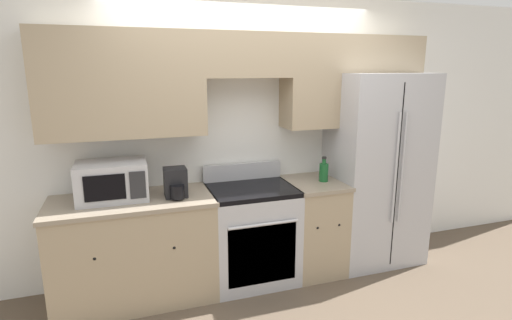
{
  "coord_description": "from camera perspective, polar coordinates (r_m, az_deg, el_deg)",
  "views": [
    {
      "loc": [
        -1.1,
        -2.95,
        1.94
      ],
      "look_at": [
        -0.0,
        0.31,
        1.14
      ],
      "focal_mm": 28.0,
      "sensor_mm": 36.0,
      "label": 1
    }
  ],
  "objects": [
    {
      "name": "electric_kettle",
      "position": [
        3.37,
        -11.39,
        -3.34
      ],
      "size": [
        0.18,
        0.24,
        0.24
      ],
      "color": "black",
      "rests_on": "lower_cabinets_left"
    },
    {
      "name": "ground_plane",
      "position": [
        3.7,
        1.61,
        -18.59
      ],
      "size": [
        12.0,
        12.0,
        0.0
      ],
      "primitive_type": "plane",
      "color": "brown"
    },
    {
      "name": "lower_cabinets_left",
      "position": [
        3.59,
        -16.9,
        -12.14
      ],
      "size": [
        1.32,
        0.64,
        0.89
      ],
      "color": "tan",
      "rests_on": "ground_plane"
    },
    {
      "name": "bottle",
      "position": [
        3.81,
        9.65,
        -1.65
      ],
      "size": [
        0.09,
        0.09,
        0.24
      ],
      "color": "#195928",
      "rests_on": "lower_cabinets_right"
    },
    {
      "name": "wall_back",
      "position": [
        3.73,
        -1.3,
        6.54
      ],
      "size": [
        8.0,
        0.39,
        2.6
      ],
      "color": "white",
      "rests_on": "ground_plane"
    },
    {
      "name": "oven_range",
      "position": [
        3.74,
        -0.64,
        -10.42
      ],
      "size": [
        0.77,
        0.65,
        1.05
      ],
      "color": "#B7B7BC",
      "rests_on": "ground_plane"
    },
    {
      "name": "refrigerator",
      "position": [
        4.19,
        16.54,
        -1.23
      ],
      "size": [
        0.91,
        0.74,
        1.89
      ],
      "color": "#B7B7BC",
      "rests_on": "ground_plane"
    },
    {
      "name": "microwave",
      "position": [
        3.44,
        -19.87,
        -2.81
      ],
      "size": [
        0.55,
        0.39,
        0.31
      ],
      "color": "#B7B7BC",
      "rests_on": "lower_cabinets_left"
    },
    {
      "name": "lower_cabinets_right",
      "position": [
        3.96,
        8.09,
        -9.23
      ],
      "size": [
        0.5,
        0.64,
        0.89
      ],
      "color": "tan",
      "rests_on": "ground_plane"
    }
  ]
}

